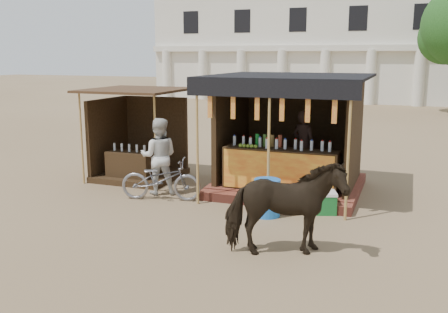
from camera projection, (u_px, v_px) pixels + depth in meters
ground at (194, 229)px, 9.42m from camera, size 120.00×120.00×0.00m
main_stall at (290, 149)px, 11.95m from camera, size 3.60×3.61×2.78m
secondary_stall at (135, 146)px, 13.32m from camera, size 2.40×2.40×2.38m
cow at (284, 208)px, 8.05m from camera, size 2.08×1.56×1.60m
motorbike at (161, 179)px, 11.25m from camera, size 1.92×1.04×0.96m
bystander at (159, 156)px, 11.69m from camera, size 1.06×0.95×1.80m
blue_barrel at (267, 198)px, 10.14m from camera, size 0.63×0.63×0.77m
red_crate at (297, 201)px, 10.70m from camera, size 0.43×0.49×0.33m
cooler at (320, 202)px, 10.35m from camera, size 0.75×0.63×0.46m
background_building at (334, 45)px, 36.78m from camera, size 26.00×7.45×8.18m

